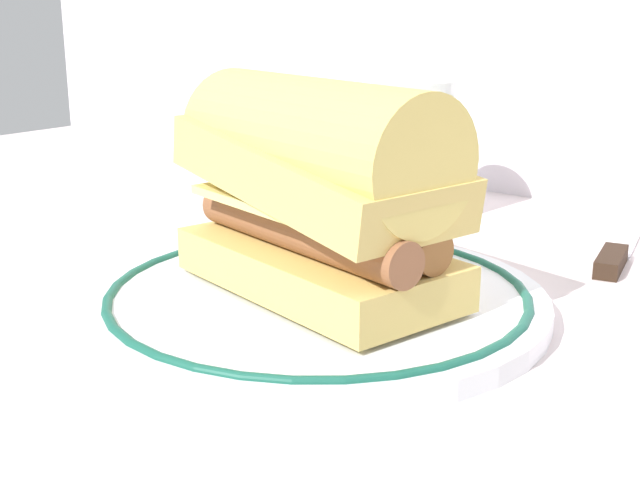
# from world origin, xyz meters

# --- Properties ---
(ground_plane) EXTENTS (1.50, 1.50, 0.00)m
(ground_plane) POSITION_xyz_m (0.00, 0.00, 0.00)
(ground_plane) COLOR silver
(plate) EXTENTS (0.28, 0.28, 0.01)m
(plate) POSITION_xyz_m (0.00, 0.02, 0.01)
(plate) COLOR white
(plate) RESTS_ON ground_plane
(sausage_sandwich) EXTENTS (0.19, 0.12, 0.12)m
(sausage_sandwich) POSITION_xyz_m (0.00, 0.02, 0.08)
(sausage_sandwich) COLOR #DBBB64
(sausage_sandwich) RESTS_ON plate
(drinking_glass) EXTENTS (0.07, 0.07, 0.12)m
(drinking_glass) POSITION_xyz_m (-0.08, 0.24, 0.05)
(drinking_glass) COLOR silver
(drinking_glass) RESTS_ON ground_plane
(butter_knife) EXTENTS (0.05, 0.14, 0.01)m
(butter_knife) POSITION_xyz_m (0.10, 0.23, 0.00)
(butter_knife) COLOR silver
(butter_knife) RESTS_ON ground_plane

